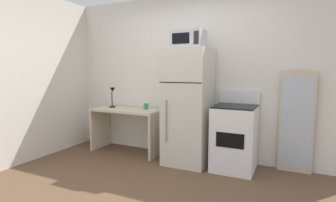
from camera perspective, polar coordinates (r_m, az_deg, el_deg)
The scene contains 10 objects.
ground_plane at distance 3.17m, azimuth -6.45°, elevation -19.93°, with size 12.00×12.00×0.00m, color brown.
wall_back_white at distance 4.37m, azimuth 5.21°, elevation 5.18°, with size 5.00×0.10×2.60m, color silver.
wall_left_brick at distance 4.42m, azimuth -31.79°, elevation 4.19°, with size 0.10×4.00×2.60m, color silver.
desk at distance 4.64m, azimuth -8.75°, elevation -4.38°, with size 1.20×0.53×0.75m.
desk_lamp at distance 4.78m, azimuth -11.83°, elevation 1.50°, with size 0.14×0.12×0.35m.
coffee_mug at distance 4.53m, azimuth -4.74°, elevation -1.14°, with size 0.08×0.08×0.10m, color #338C66.
refrigerator at distance 4.01m, azimuth 4.35°, elevation -1.25°, with size 0.64×0.67×1.73m.
microwave at distance 3.97m, azimuth 4.37°, elevation 13.04°, with size 0.46×0.35×0.26m.
oven_range at distance 3.92m, azimuth 14.06°, elevation -7.53°, with size 0.58×0.61×1.10m.
leaning_mirror at distance 4.05m, azimuth 25.81°, elevation -4.17°, with size 0.44×0.03×1.40m.
Camera 1 is at (1.51, -2.40, 1.43)m, focal length 28.46 mm.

